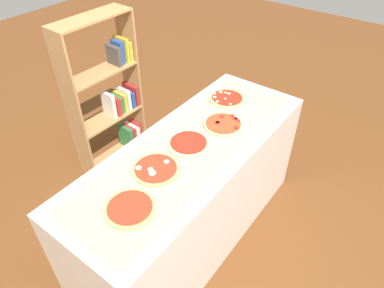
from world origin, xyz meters
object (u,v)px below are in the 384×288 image
at_px(pizza_plain_0, 130,208).
at_px(pizza_pepperoni_3, 223,124).
at_px(bookshelf, 114,99).
at_px(pizza_mushroom_4, 227,98).
at_px(pizza_mozzarella_1, 156,169).
at_px(pizza_plain_2, 189,143).

xyz_separation_m(pizza_plain_0, pizza_pepperoni_3, (0.96, 0.01, 0.00)).
distance_m(pizza_pepperoni_3, bookshelf, 1.31).
xyz_separation_m(pizza_pepperoni_3, pizza_mushroom_4, (0.32, 0.17, -0.00)).
distance_m(pizza_plain_0, pizza_mozzarella_1, 0.33).
relative_size(pizza_plain_2, pizza_pepperoni_3, 1.04).
xyz_separation_m(pizza_mushroom_4, bookshelf, (-0.26, 1.10, -0.30)).
height_order(pizza_mozzarella_1, pizza_pepperoni_3, pizza_pepperoni_3).
xyz_separation_m(pizza_plain_0, pizza_plain_2, (0.64, 0.08, -0.00)).
height_order(pizza_pepperoni_3, bookshelf, bookshelf).
relative_size(pizza_mozzarella_1, bookshelf, 0.20).
bearing_deg(pizza_plain_0, pizza_mushroom_4, 8.12).
bearing_deg(pizza_mozzarella_1, pizza_plain_0, -163.54).
bearing_deg(bookshelf, pizza_pepperoni_3, -92.65).
bearing_deg(pizza_plain_0, pizza_mozzarella_1, 16.46).
xyz_separation_m(pizza_plain_2, pizza_pepperoni_3, (0.32, -0.07, 0.00)).
bearing_deg(pizza_mozzarella_1, pizza_plain_2, -1.98).
relative_size(pizza_plain_0, pizza_mozzarella_1, 0.97).
relative_size(pizza_plain_0, bookshelf, 0.20).
xyz_separation_m(pizza_mozzarella_1, pizza_pepperoni_3, (0.64, -0.08, 0.00)).
bearing_deg(pizza_mozzarella_1, pizza_pepperoni_3, -7.30).
height_order(pizza_plain_2, pizza_mushroom_4, pizza_mushroom_4).
bearing_deg(bookshelf, pizza_plain_2, -107.59).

